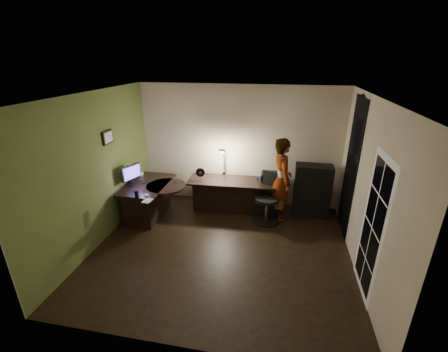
% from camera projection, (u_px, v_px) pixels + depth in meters
% --- Properties ---
extents(floor, '(4.50, 4.00, 0.01)m').
position_uv_depth(floor, '(221.00, 250.00, 5.40)').
color(floor, black).
rests_on(floor, ground).
extents(ceiling, '(4.50, 4.00, 0.01)m').
position_uv_depth(ceiling, '(221.00, 95.00, 4.38)').
color(ceiling, silver).
rests_on(ceiling, floor).
extents(wall_back, '(4.50, 0.01, 2.70)m').
position_uv_depth(wall_back, '(239.00, 146.00, 6.71)').
color(wall_back, '#BDAC8F').
rests_on(wall_back, floor).
extents(wall_front, '(4.50, 0.01, 2.70)m').
position_uv_depth(wall_front, '(182.00, 255.00, 3.06)').
color(wall_front, '#BDAC8F').
rests_on(wall_front, floor).
extents(wall_left, '(0.01, 4.00, 2.70)m').
position_uv_depth(wall_left, '(96.00, 171.00, 5.28)').
color(wall_left, '#BDAC8F').
rests_on(wall_left, floor).
extents(wall_right, '(0.01, 4.00, 2.70)m').
position_uv_depth(wall_right, '(368.00, 191.00, 4.49)').
color(wall_right, '#BDAC8F').
rests_on(wall_right, floor).
extents(green_wall_overlay, '(0.00, 4.00, 2.70)m').
position_uv_depth(green_wall_overlay, '(97.00, 171.00, 5.28)').
color(green_wall_overlay, '#4D5C28').
rests_on(green_wall_overlay, floor).
extents(arched_doorway, '(0.01, 0.90, 2.60)m').
position_uv_depth(arched_doorway, '(351.00, 168.00, 5.56)').
color(arched_doorway, black).
rests_on(arched_doorway, floor).
extents(french_door, '(0.02, 0.92, 2.10)m').
position_uv_depth(french_door, '(372.00, 228.00, 4.11)').
color(french_door, white).
rests_on(french_door, floor).
extents(framed_picture, '(0.04, 0.30, 0.25)m').
position_uv_depth(framed_picture, '(107.00, 137.00, 5.50)').
color(framed_picture, black).
rests_on(framed_picture, wall_left).
extents(desk_left, '(0.82, 1.32, 0.76)m').
position_uv_depth(desk_left, '(149.00, 200.00, 6.38)').
color(desk_left, black).
rests_on(desk_left, floor).
extents(desk_right, '(1.96, 0.75, 0.73)m').
position_uv_depth(desk_right, '(233.00, 195.00, 6.63)').
color(desk_right, black).
rests_on(desk_right, floor).
extents(cabinet, '(0.77, 0.39, 1.14)m').
position_uv_depth(cabinet, '(312.00, 190.00, 6.38)').
color(cabinet, black).
rests_on(cabinet, floor).
extents(laptop_stand, '(0.28, 0.24, 0.11)m').
position_uv_depth(laptop_stand, '(137.00, 177.00, 6.43)').
color(laptop_stand, silver).
rests_on(laptop_stand, desk_left).
extents(laptop, '(0.36, 0.34, 0.20)m').
position_uv_depth(laptop, '(136.00, 170.00, 6.37)').
color(laptop, silver).
rests_on(laptop, laptop_stand).
extents(monitor, '(0.25, 0.48, 0.32)m').
position_uv_depth(monitor, '(131.00, 178.00, 6.11)').
color(monitor, black).
rests_on(monitor, desk_left).
extents(mouse, '(0.09, 0.11, 0.04)m').
position_uv_depth(mouse, '(146.00, 195.00, 5.68)').
color(mouse, silver).
rests_on(mouse, desk_left).
extents(phone, '(0.08, 0.13, 0.01)m').
position_uv_depth(phone, '(146.00, 183.00, 6.27)').
color(phone, black).
rests_on(phone, desk_left).
extents(pen, '(0.08, 0.12, 0.01)m').
position_uv_depth(pen, '(175.00, 182.00, 6.32)').
color(pen, black).
rests_on(pen, desk_left).
extents(speaker, '(0.08, 0.08, 0.19)m').
position_uv_depth(speaker, '(137.00, 195.00, 5.50)').
color(speaker, black).
rests_on(speaker, desk_left).
extents(notepad, '(0.16, 0.21, 0.01)m').
position_uv_depth(notepad, '(147.00, 201.00, 5.49)').
color(notepad, silver).
rests_on(notepad, desk_left).
extents(desk_fan, '(0.21, 0.15, 0.30)m').
position_uv_depth(desk_fan, '(201.00, 174.00, 6.45)').
color(desk_fan, black).
rests_on(desk_fan, desk_right).
extents(headphones, '(0.20, 0.09, 0.09)m').
position_uv_depth(headphones, '(261.00, 179.00, 6.51)').
color(headphones, '#1816A0').
rests_on(headphones, desk_right).
extents(printer, '(0.43, 0.34, 0.19)m').
position_uv_depth(printer, '(271.00, 176.00, 6.48)').
color(printer, black).
rests_on(printer, desk_right).
extents(desk_lamp, '(0.28, 0.37, 0.72)m').
position_uv_depth(desk_lamp, '(224.00, 160.00, 6.71)').
color(desk_lamp, black).
rests_on(desk_lamp, desk_right).
extents(office_chair, '(0.76, 0.76, 1.04)m').
position_uv_depth(office_chair, '(267.00, 199.00, 6.13)').
color(office_chair, black).
rests_on(office_chair, floor).
extents(person, '(0.60, 0.73, 1.76)m').
position_uv_depth(person, '(282.00, 180.00, 6.12)').
color(person, '#D8A88C').
rests_on(person, floor).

